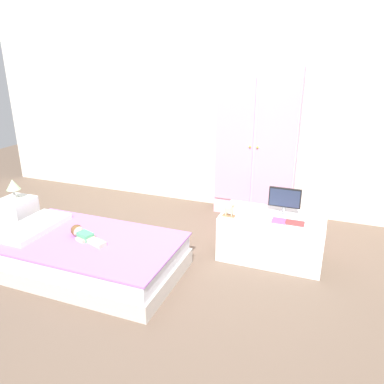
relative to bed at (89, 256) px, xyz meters
The scene contains 13 objects.
ground_plane 0.75m from the bed, 21.46° to the left, with size 10.00×10.00×0.02m, color brown.
back_wall 2.31m from the bed, 69.57° to the left, with size 6.40×0.05×2.70m, color silver.
bed is the anchor object (origin of this frame).
pillow 0.58m from the bed, behind, with size 0.32×0.62×0.05m, color silver.
doll 0.19m from the bed, 167.90° to the left, with size 0.38×0.19×0.10m.
nightstand 1.03m from the bed, 165.48° to the left, with size 0.29×0.29×0.42m, color white.
table_lamp 1.11m from the bed, 165.48° to the left, with size 0.13×0.13×0.19m.
wardrobe 2.07m from the bed, 59.10° to the left, with size 0.86×0.26×1.61m.
tv_stand 1.57m from the bed, 29.21° to the left, with size 0.88×0.48×0.41m, color white.
tv_monitor 1.72m from the bed, 30.38° to the left, with size 0.27×0.10×0.23m.
rocking_horse_toy 1.24m from the bed, 30.85° to the left, with size 0.11×0.04×0.13m.
book_purple 1.60m from the bed, 24.66° to the left, with size 0.11×0.10×0.01m, color #8E51B2.
book_red 1.72m from the bed, 22.87° to the left, with size 0.15×0.09×0.02m, color #CC3838.
Camera 1 is at (1.07, -2.48, 1.68)m, focal length 34.54 mm.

